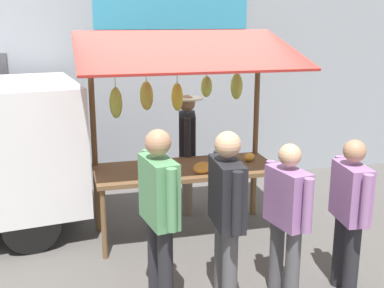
% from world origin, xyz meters
% --- Properties ---
extents(ground_plane, '(40.00, 40.00, 0.00)m').
position_xyz_m(ground_plane, '(0.00, 0.00, 0.00)').
color(ground_plane, '#514F4C').
extents(street_backdrop, '(9.00, 0.30, 3.40)m').
position_xyz_m(street_backdrop, '(0.06, -2.20, 1.70)').
color(street_backdrop, '#8C939E').
rests_on(street_backdrop, ground).
extents(market_stall, '(2.50, 1.46, 2.50)m').
position_xyz_m(market_stall, '(0.00, -0.04, 1.55)').
color(market_stall, brown).
rests_on(market_stall, ground).
extents(vendor_with_sunhat, '(0.43, 0.69, 1.65)m').
position_xyz_m(vendor_with_sunhat, '(-0.20, -0.75, 0.97)').
color(vendor_with_sunhat, '#726656').
rests_on(vendor_with_sunhat, ground).
extents(shopper_in_striped_shirt, '(0.30, 0.66, 1.55)m').
position_xyz_m(shopper_in_striped_shirt, '(-0.57, 1.63, 0.89)').
color(shopper_in_striped_shirt, '#4C4C51').
rests_on(shopper_in_striped_shirt, ground).
extents(shopper_with_ponytail, '(0.30, 0.72, 1.72)m').
position_xyz_m(shopper_with_ponytail, '(0.61, 1.47, 1.00)').
color(shopper_with_ponytail, '#232328').
rests_on(shopper_with_ponytail, ground).
extents(shopper_in_grey_tee, '(0.25, 0.72, 1.71)m').
position_xyz_m(shopper_in_grey_tee, '(0.04, 1.66, 1.00)').
color(shopper_in_grey_tee, '#4C4C51').
rests_on(shopper_in_grey_tee, ground).
extents(shopper_with_shopping_bag, '(0.27, 0.67, 1.56)m').
position_xyz_m(shopper_with_shopping_bag, '(-1.20, 1.69, 0.89)').
color(shopper_with_shopping_bag, '#232328').
rests_on(shopper_with_shopping_bag, ground).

